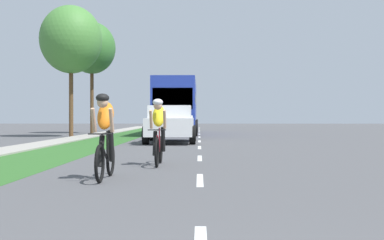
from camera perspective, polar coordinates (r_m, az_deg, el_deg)
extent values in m
plane|color=#4C4C4F|center=(21.24, 0.88, -2.74)|extent=(120.00, 120.00, 0.00)
cube|color=#2D6026|center=(21.72, -11.23, -2.67)|extent=(2.45, 70.00, 0.01)
cube|color=#9E998E|center=(22.21, -16.16, -2.61)|extent=(1.45, 70.00, 0.10)
cube|color=white|center=(8.95, 0.94, -7.04)|extent=(0.12, 1.80, 0.01)
cube|color=white|center=(13.59, 0.91, -4.50)|extent=(0.12, 1.80, 0.01)
cube|color=white|center=(18.24, 0.89, -3.25)|extent=(0.12, 1.80, 0.01)
cube|color=white|center=(22.90, 0.88, -2.51)|extent=(0.12, 1.80, 0.01)
cube|color=white|center=(27.56, 0.87, -2.02)|extent=(0.12, 1.80, 0.01)
cube|color=white|center=(32.23, 0.87, -1.67)|extent=(0.12, 1.80, 0.01)
cube|color=white|center=(36.89, 0.87, -1.41)|extent=(0.12, 1.80, 0.01)
cube|color=white|center=(41.55, 0.86, -1.20)|extent=(0.12, 1.80, 0.01)
cube|color=white|center=(46.22, 0.86, -1.04)|extent=(0.12, 1.80, 0.01)
cube|color=white|center=(50.89, 0.86, -0.91)|extent=(0.12, 1.80, 0.01)
torus|color=black|center=(9.67, -9.55, -4.49)|extent=(0.06, 0.68, 0.68)
torus|color=black|center=(8.66, -10.80, -5.06)|extent=(0.06, 0.68, 0.68)
cylinder|color=black|center=(9.05, -10.26, -3.68)|extent=(0.04, 0.59, 0.43)
cylinder|color=black|center=(9.32, -9.93, -2.95)|extent=(0.04, 0.04, 0.55)
cylinder|color=black|center=(9.08, -10.20, -1.58)|extent=(0.03, 0.55, 0.03)
cylinder|color=black|center=(8.64, -10.77, -1.62)|extent=(0.42, 0.02, 0.02)
ellipsoid|color=orange|center=(9.15, -10.12, 0.50)|extent=(0.30, 0.54, 0.63)
sphere|color=tan|center=(8.88, -10.47, 2.05)|extent=(0.20, 0.20, 0.20)
ellipsoid|color=black|center=(8.88, -10.47, 2.57)|extent=(0.24, 0.28, 0.16)
cylinder|color=tan|center=(8.90, -11.47, -0.01)|extent=(0.07, 0.26, 0.45)
cylinder|color=tan|center=(8.84, -9.45, -0.01)|extent=(0.07, 0.26, 0.45)
cylinder|color=black|center=(9.27, -10.63, -3.59)|extent=(0.10, 0.30, 0.60)
cylinder|color=black|center=(9.17, -9.47, -3.00)|extent=(0.10, 0.25, 0.61)
torus|color=black|center=(12.16, -3.72, -3.49)|extent=(0.06, 0.68, 0.68)
torus|color=black|center=(11.12, -4.15, -3.85)|extent=(0.06, 0.68, 0.68)
cylinder|color=maroon|center=(11.53, -3.97, -2.80)|extent=(0.04, 0.59, 0.43)
cylinder|color=maroon|center=(11.80, -3.86, -2.24)|extent=(0.04, 0.04, 0.55)
cylinder|color=maroon|center=(11.57, -3.95, -1.15)|extent=(0.03, 0.55, 0.03)
cylinder|color=black|center=(11.12, -4.14, -1.16)|extent=(0.42, 0.02, 0.02)
ellipsoid|color=yellow|center=(11.63, -3.92, 0.48)|extent=(0.30, 0.54, 0.63)
sphere|color=tan|center=(11.35, -4.04, 1.69)|extent=(0.20, 0.20, 0.20)
ellipsoid|color=white|center=(11.36, -4.04, 2.10)|extent=(0.24, 0.28, 0.16)
cylinder|color=tan|center=(11.37, -4.84, 0.08)|extent=(0.07, 0.26, 0.45)
cylinder|color=tan|center=(11.34, -3.23, 0.08)|extent=(0.07, 0.26, 0.45)
cylinder|color=black|center=(11.74, -4.37, -2.74)|extent=(0.10, 0.30, 0.60)
cylinder|color=black|center=(11.67, -3.42, -2.27)|extent=(0.10, 0.25, 0.61)
cube|color=silver|center=(21.87, -2.46, -0.77)|extent=(1.96, 5.10, 0.76)
cube|color=silver|center=(21.10, -2.58, 0.82)|extent=(1.80, 1.78, 0.64)
cube|color=#1E2833|center=(20.39, -2.70, 0.78)|extent=(1.67, 0.08, 0.52)
cube|color=silver|center=(22.95, -4.56, 0.04)|extent=(0.08, 2.80, 0.40)
cube|color=silver|center=(22.85, -0.06, 0.04)|extent=(0.08, 2.80, 0.40)
cube|color=silver|center=(24.37, -2.12, 0.06)|extent=(1.80, 0.08, 0.40)
cylinder|color=black|center=(20.43, -5.45, -1.80)|extent=(0.26, 0.76, 0.76)
cylinder|color=black|center=(20.31, 0.05, -1.81)|extent=(0.26, 0.76, 0.76)
cylinder|color=black|center=(23.48, -4.63, -1.52)|extent=(0.26, 0.76, 0.76)
cylinder|color=black|center=(23.37, 0.16, -1.53)|extent=(0.26, 0.76, 0.76)
cube|color=#23389E|center=(32.81, -1.75, 1.73)|extent=(2.50, 11.60, 3.10)
cube|color=#1E2833|center=(32.83, -1.75, 2.43)|extent=(2.52, 10.67, 0.64)
cube|color=#1E2833|center=(27.06, -2.30, 2.55)|extent=(2.25, 0.06, 1.20)
cylinder|color=black|center=(29.14, -4.54, -0.95)|extent=(0.28, 0.96, 0.96)
cylinder|color=black|center=(29.01, 0.38, -0.95)|extent=(0.28, 0.96, 0.96)
cylinder|color=black|center=(36.07, -3.50, -0.69)|extent=(0.28, 0.96, 0.96)
cylinder|color=black|center=(35.97, 0.47, -0.69)|extent=(0.28, 0.96, 0.96)
cylinder|color=brown|center=(28.45, -14.02, 2.22)|extent=(0.24, 0.24, 4.15)
ellipsoid|color=#478438|center=(28.77, -14.03, 9.17)|extent=(3.51, 3.51, 3.86)
cylinder|color=brown|center=(34.29, -11.68, 2.31)|extent=(0.24, 0.24, 4.62)
ellipsoid|color=#38722D|center=(34.60, -11.68, 8.29)|extent=(3.25, 3.25, 3.58)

